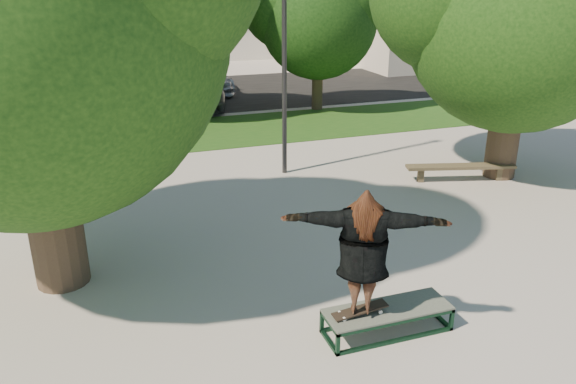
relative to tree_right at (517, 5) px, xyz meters
name	(u,v)px	position (x,y,z in m)	size (l,w,h in m)	color
ground	(323,268)	(-5.92, -3.08, -4.09)	(120.00, 120.00, 0.00)	#9E9892
grass_strip	(240,130)	(-4.92, 6.42, -4.08)	(30.00, 4.00, 0.02)	#194914
asphalt_strip	(179,95)	(-5.92, 12.92, -4.09)	(40.00, 8.00, 0.01)	black
tree_right	(517,5)	(0.00, 0.00, 0.00)	(6.24, 5.33, 6.51)	#38281E
bg_tree_right	(316,12)	(-1.48, 8.48, -0.60)	(5.04, 4.31, 5.43)	#38281E
lamppost	(284,46)	(-4.92, 1.92, -0.94)	(0.25, 0.15, 6.11)	#2D2D30
grind_box	(387,320)	(-5.77, -5.07, -3.90)	(1.80, 0.60, 0.38)	black
skater_rig	(363,252)	(-6.20, -5.07, -2.76)	(2.21, 1.43, 1.83)	white
bench	(461,168)	(-1.07, -0.08, -3.75)	(2.65, 1.05, 0.41)	brown
car_silver_a	(24,88)	(-11.80, 12.59, -3.39)	(1.66, 4.14, 1.41)	#AEAEB3
car_dark	(79,83)	(-9.82, 13.35, -3.46)	(1.34, 3.85, 1.27)	black
car_grey	(187,89)	(-5.95, 10.42, -3.41)	(2.27, 4.92, 1.37)	#55555A
car_silver_b	(203,76)	(-4.73, 13.42, -3.44)	(1.83, 4.51, 1.31)	#AFAEB3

